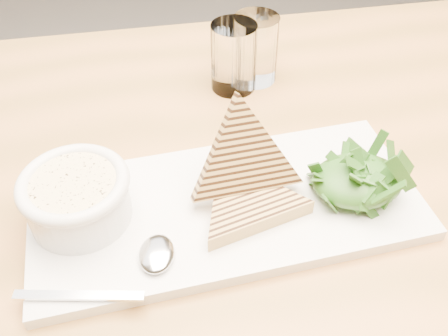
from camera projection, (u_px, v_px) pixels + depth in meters
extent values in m
plane|color=slate|center=(265.00, 334.00, 1.28)|extent=(6.00, 6.00, 0.00)
cube|color=#B1773B|center=(218.00, 211.00, 0.60)|extent=(1.31, 0.88, 0.04)
cylinder|color=#B1773B|center=(436.00, 165.00, 1.21)|extent=(0.06, 0.06, 0.72)
cube|color=white|center=(227.00, 207.00, 0.57)|extent=(0.45, 0.23, 0.02)
cylinder|color=white|center=(79.00, 202.00, 0.54)|extent=(0.11, 0.11, 0.04)
cylinder|color=#F8DD9D|center=(73.00, 185.00, 0.52)|extent=(0.09, 0.09, 0.01)
torus|color=white|center=(73.00, 183.00, 0.52)|extent=(0.12, 0.12, 0.01)
ellipsoid|color=#1A4B12|center=(357.00, 180.00, 0.56)|extent=(0.10, 0.08, 0.04)
ellipsoid|color=silver|center=(157.00, 254.00, 0.51)|extent=(0.05, 0.06, 0.01)
cube|color=silver|center=(79.00, 296.00, 0.47)|extent=(0.12, 0.03, 0.00)
cylinder|color=white|center=(255.00, 49.00, 0.74)|extent=(0.07, 0.07, 0.10)
cylinder|color=white|center=(234.00, 57.00, 0.72)|extent=(0.07, 0.07, 0.10)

